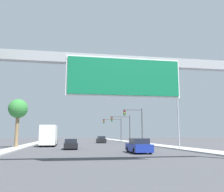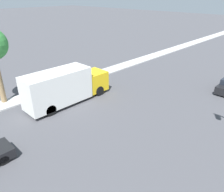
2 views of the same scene
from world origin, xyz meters
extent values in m
cube|color=#B2B2B2|center=(-10.75, 60.00, 0.07)|extent=(2.00, 120.00, 0.15)
cylinder|color=black|center=(2.72, 56.50, 0.32)|extent=(0.22, 0.64, 0.64)
cylinder|color=black|center=(-2.74, 36.11, 0.32)|extent=(0.22, 0.64, 0.64)
cube|color=yellow|center=(-7.00, 47.34, 1.30)|extent=(2.22, 2.43, 1.99)
cube|color=silver|center=(-7.00, 43.00, 1.84)|extent=(2.41, 6.25, 3.07)
cylinder|color=black|center=(-8.06, 47.22, 0.50)|extent=(0.28, 1.00, 1.00)
cylinder|color=black|center=(-5.94, 47.22, 0.50)|extent=(0.28, 1.00, 1.00)
cylinder|color=black|center=(-8.06, 41.44, 0.50)|extent=(0.28, 1.00, 1.00)
cylinder|color=black|center=(-5.94, 41.44, 0.50)|extent=(0.28, 1.00, 1.00)
camera|label=1|loc=(-3.79, 0.89, 1.94)|focal=40.00mm
camera|label=2|loc=(9.50, 33.29, 9.80)|focal=35.00mm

